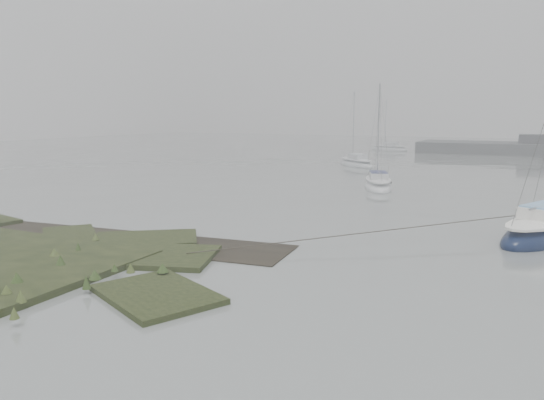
{
  "coord_description": "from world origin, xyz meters",
  "views": [
    {
      "loc": [
        9.48,
        -11.65,
        4.98
      ],
      "look_at": [
        0.89,
        5.92,
        1.8
      ],
      "focal_mm": 35.0,
      "sensor_mm": 36.0,
      "label": 1
    }
  ],
  "objects": [
    {
      "name": "ground",
      "position": [
        0.0,
        30.0,
        0.0
      ],
      "size": [
        160.0,
        160.0,
        0.0
      ],
      "primitive_type": "plane",
      "color": "slate",
      "rests_on": "ground"
    },
    {
      "name": "sailboat_far_c",
      "position": [
        -8.02,
        60.91,
        0.23
      ],
      "size": [
        5.57,
        2.81,
        7.51
      ],
      "rotation": [
        0.0,
        0.0,
        1.36
      ],
      "color": "#B6BBC0",
      "rests_on": "ground"
    },
    {
      "name": "sailboat_white",
      "position": [
        0.33,
        23.35,
        0.23
      ],
      "size": [
        3.51,
        5.65,
        7.58
      ],
      "rotation": [
        0.0,
        0.0,
        0.35
      ],
      "color": "white",
      "rests_on": "ground"
    },
    {
      "name": "sailboat_far_a",
      "position": [
        -5.61,
        37.77,
        0.24
      ],
      "size": [
        5.21,
        5.08,
        7.73
      ],
      "rotation": [
        0.0,
        0.0,
        0.81
      ],
      "color": "silver",
      "rests_on": "ground"
    }
  ]
}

